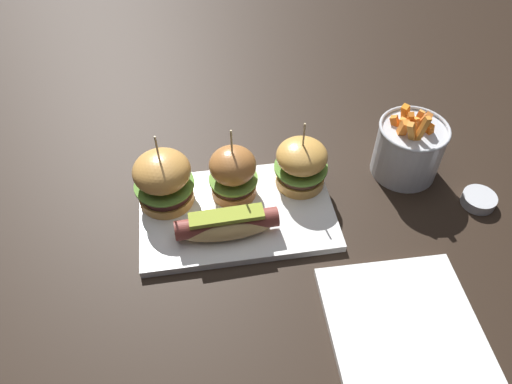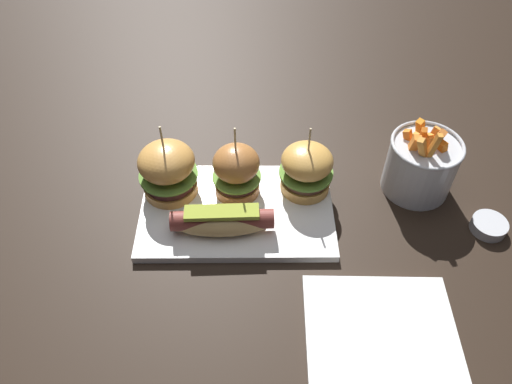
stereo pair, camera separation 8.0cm
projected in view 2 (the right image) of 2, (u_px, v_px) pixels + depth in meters
name	position (u px, v px, depth m)	size (l,w,h in m)	color
ground_plane	(237.00, 213.00, 0.84)	(3.00, 3.00, 0.00)	black
platter_main	(237.00, 211.00, 0.83)	(0.32, 0.20, 0.01)	white
hot_dog	(222.00, 221.00, 0.78)	(0.16, 0.05, 0.05)	tan
slider_left	(168.00, 170.00, 0.82)	(0.10, 0.10, 0.14)	#D09347
slider_center	(234.00, 171.00, 0.82)	(0.08, 0.08, 0.14)	#AC6B35
slider_right	(306.00, 169.00, 0.83)	(0.09, 0.09, 0.13)	gold
fries_bucket	(421.00, 165.00, 0.84)	(0.12, 0.12, 0.14)	#B7BABF
sauce_ramekin	(489.00, 226.00, 0.81)	(0.06, 0.06, 0.02)	#B7BABF
side_plate	(383.00, 344.00, 0.67)	(0.21, 0.21, 0.01)	white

